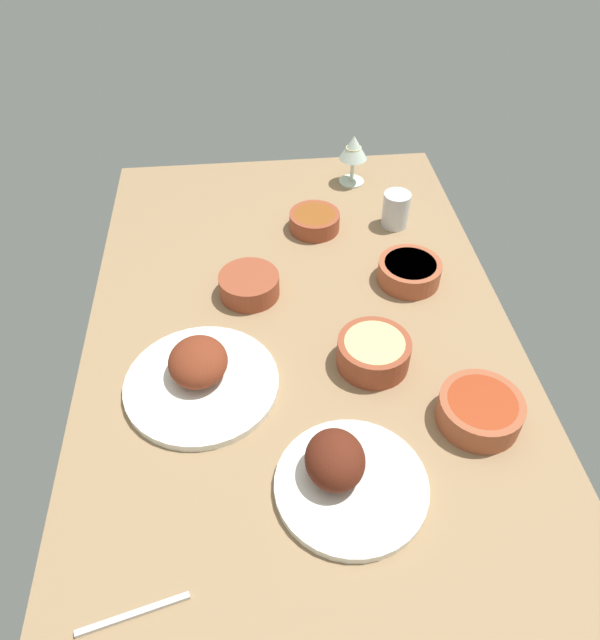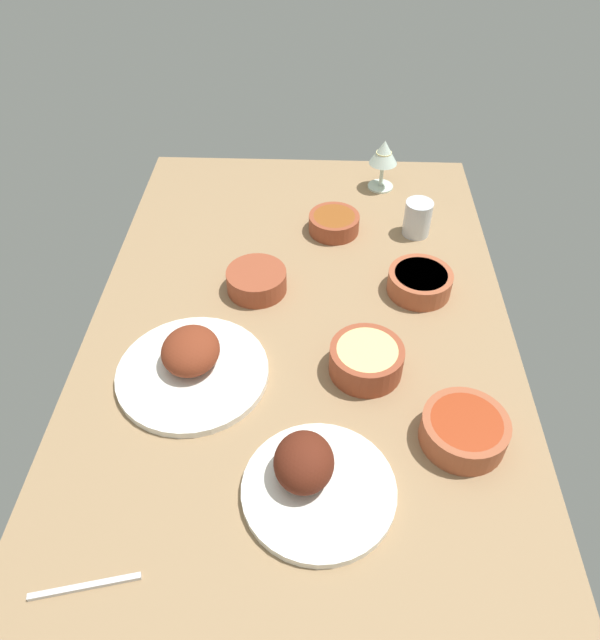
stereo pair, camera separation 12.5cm
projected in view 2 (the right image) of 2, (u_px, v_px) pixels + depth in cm
name	position (u px, v px, depth cm)	size (l,w,h in cm)	color
dining_table	(300.00, 333.00, 128.30)	(140.00, 90.00, 4.00)	#937551
plate_center_main	(192.00, 364.00, 116.17)	(29.71, 29.71, 8.30)	white
plate_near_viewer	(312.00, 477.00, 97.86)	(25.72, 25.72, 9.44)	white
bowl_soup	(334.00, 223.00, 149.79)	(12.68, 12.68, 4.54)	brown
bowl_cream	(257.00, 280.00, 133.52)	(13.47, 13.47, 5.13)	brown
bowl_sauce	(464.00, 430.00, 104.46)	(15.26, 15.26, 5.52)	#A35133
bowl_potatoes	(366.00, 359.00, 115.86)	(14.45, 14.45, 6.13)	brown
bowl_onions	(420.00, 281.00, 133.15)	(14.30, 14.30, 5.13)	#A35133
wine_glass	(384.00, 155.00, 159.24)	(7.60, 7.60, 14.00)	silver
water_tumbler	(417.00, 218.00, 147.65)	(6.78, 6.78, 9.03)	silver
fork_loose	(85.00, 586.00, 87.75)	(16.25, 0.90, 0.80)	silver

